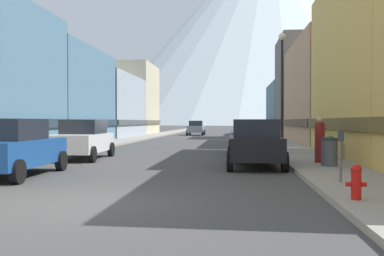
{
  "coord_description": "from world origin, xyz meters",
  "views": [
    {
      "loc": [
        3.02,
        -8.72,
        1.71
      ],
      "look_at": [
        -0.21,
        25.26,
        1.19
      ],
      "focal_mm": 41.29,
      "sensor_mm": 36.0,
      "label": 1
    }
  ],
  "objects_px": {
    "trash_bin_right": "(329,152)",
    "potted_plant_0": "(330,147)",
    "car_right_0": "(255,143)",
    "pedestrian_0": "(320,141)",
    "fire_hydrant_near": "(356,181)",
    "car_left_1": "(83,139)",
    "parking_meter_near": "(341,148)",
    "car_driving_0": "(196,128)",
    "car_right_1": "(249,137)",
    "car_left_0": "(12,148)",
    "streetlamp_right": "(282,75)"
  },
  "relations": [
    {
      "from": "car_left_0",
      "to": "pedestrian_0",
      "type": "xyz_separation_m",
      "value": [
        10.05,
        4.01,
        0.06
      ]
    },
    {
      "from": "car_left_0",
      "to": "pedestrian_0",
      "type": "relative_size",
      "value": 2.56
    },
    {
      "from": "car_left_0",
      "to": "car_left_1",
      "type": "bearing_deg",
      "value": 90.04
    },
    {
      "from": "car_right_1",
      "to": "potted_plant_0",
      "type": "height_order",
      "value": "car_right_1"
    },
    {
      "from": "car_driving_0",
      "to": "streetlamp_right",
      "type": "height_order",
      "value": "streetlamp_right"
    },
    {
      "from": "trash_bin_right",
      "to": "car_left_0",
      "type": "bearing_deg",
      "value": -164.61
    },
    {
      "from": "fire_hydrant_near",
      "to": "potted_plant_0",
      "type": "distance_m",
      "value": 9.86
    },
    {
      "from": "trash_bin_right",
      "to": "pedestrian_0",
      "type": "bearing_deg",
      "value": 94.7
    },
    {
      "from": "car_left_0",
      "to": "car_right_1",
      "type": "bearing_deg",
      "value": 52.22
    },
    {
      "from": "car_right_0",
      "to": "car_driving_0",
      "type": "bearing_deg",
      "value": 98.25
    },
    {
      "from": "pedestrian_0",
      "to": "parking_meter_near",
      "type": "bearing_deg",
      "value": -95.26
    },
    {
      "from": "streetlamp_right",
      "to": "pedestrian_0",
      "type": "bearing_deg",
      "value": -79.34
    },
    {
      "from": "car_left_1",
      "to": "parking_meter_near",
      "type": "relative_size",
      "value": 3.37
    },
    {
      "from": "car_right_1",
      "to": "pedestrian_0",
      "type": "height_order",
      "value": "pedestrian_0"
    },
    {
      "from": "car_driving_0",
      "to": "car_left_0",
      "type": "bearing_deg",
      "value": -93.08
    },
    {
      "from": "car_right_1",
      "to": "parking_meter_near",
      "type": "bearing_deg",
      "value": -80.15
    },
    {
      "from": "car_left_1",
      "to": "car_right_0",
      "type": "xyz_separation_m",
      "value": [
        7.6,
        -2.79,
        0.0
      ]
    },
    {
      "from": "car_right_0",
      "to": "pedestrian_0",
      "type": "bearing_deg",
      "value": 9.44
    },
    {
      "from": "car_right_0",
      "to": "pedestrian_0",
      "type": "distance_m",
      "value": 2.48
    },
    {
      "from": "car_left_0",
      "to": "fire_hydrant_near",
      "type": "distance_m",
      "value": 10.07
    },
    {
      "from": "potted_plant_0",
      "to": "parking_meter_near",
      "type": "bearing_deg",
      "value": -99.87
    },
    {
      "from": "trash_bin_right",
      "to": "pedestrian_0",
      "type": "xyz_separation_m",
      "value": [
        -0.1,
        1.22,
        0.31
      ]
    },
    {
      "from": "car_left_1",
      "to": "car_driving_0",
      "type": "bearing_deg",
      "value": 86.34
    },
    {
      "from": "car_right_0",
      "to": "car_right_1",
      "type": "distance_m",
      "value": 6.2
    },
    {
      "from": "car_right_0",
      "to": "potted_plant_0",
      "type": "bearing_deg",
      "value": 34.07
    },
    {
      "from": "pedestrian_0",
      "to": "fire_hydrant_near",
      "type": "bearing_deg",
      "value": -95.73
    },
    {
      "from": "car_right_0",
      "to": "car_right_1",
      "type": "height_order",
      "value": "same"
    },
    {
      "from": "parking_meter_near",
      "to": "potted_plant_0",
      "type": "xyz_separation_m",
      "value": [
        1.25,
        7.18,
        -0.36
      ]
    },
    {
      "from": "car_right_0",
      "to": "pedestrian_0",
      "type": "xyz_separation_m",
      "value": [
        2.45,
        0.41,
        0.06
      ]
    },
    {
      "from": "car_right_1",
      "to": "parking_meter_near",
      "type": "relative_size",
      "value": 3.34
    },
    {
      "from": "car_right_0",
      "to": "fire_hydrant_near",
      "type": "distance_m",
      "value": 7.76
    },
    {
      "from": "trash_bin_right",
      "to": "pedestrian_0",
      "type": "distance_m",
      "value": 1.26
    },
    {
      "from": "pedestrian_0",
      "to": "streetlamp_right",
      "type": "distance_m",
      "value": 5.73
    },
    {
      "from": "car_driving_0",
      "to": "potted_plant_0",
      "type": "relative_size",
      "value": 4.58
    },
    {
      "from": "trash_bin_right",
      "to": "car_right_1",
      "type": "bearing_deg",
      "value": 109.98
    },
    {
      "from": "car_left_0",
      "to": "car_right_1",
      "type": "height_order",
      "value": "same"
    },
    {
      "from": "parking_meter_near",
      "to": "potted_plant_0",
      "type": "height_order",
      "value": "parking_meter_near"
    },
    {
      "from": "trash_bin_right",
      "to": "parking_meter_near",
      "type": "bearing_deg",
      "value": -98.11
    },
    {
      "from": "potted_plant_0",
      "to": "car_right_0",
      "type": "bearing_deg",
      "value": -145.93
    },
    {
      "from": "parking_meter_near",
      "to": "streetlamp_right",
      "type": "xyz_separation_m",
      "value": [
        -0.4,
        10.21,
        2.97
      ]
    },
    {
      "from": "potted_plant_0",
      "to": "streetlamp_right",
      "type": "bearing_deg",
      "value": 118.62
    },
    {
      "from": "car_left_1",
      "to": "streetlamp_right",
      "type": "bearing_deg",
      "value": 14.65
    },
    {
      "from": "trash_bin_right",
      "to": "potted_plant_0",
      "type": "height_order",
      "value": "trash_bin_right"
    },
    {
      "from": "parking_meter_near",
      "to": "streetlamp_right",
      "type": "relative_size",
      "value": 0.23
    },
    {
      "from": "car_left_1",
      "to": "car_right_0",
      "type": "height_order",
      "value": "same"
    },
    {
      "from": "fire_hydrant_near",
      "to": "pedestrian_0",
      "type": "height_order",
      "value": "pedestrian_0"
    },
    {
      "from": "streetlamp_right",
      "to": "trash_bin_right",
      "type": "bearing_deg",
      "value": -80.53
    },
    {
      "from": "car_right_0",
      "to": "potted_plant_0",
      "type": "relative_size",
      "value": 4.59
    },
    {
      "from": "car_driving_0",
      "to": "fire_hydrant_near",
      "type": "relative_size",
      "value": 6.25
    },
    {
      "from": "car_right_1",
      "to": "car_driving_0",
      "type": "relative_size",
      "value": 1.01
    }
  ]
}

